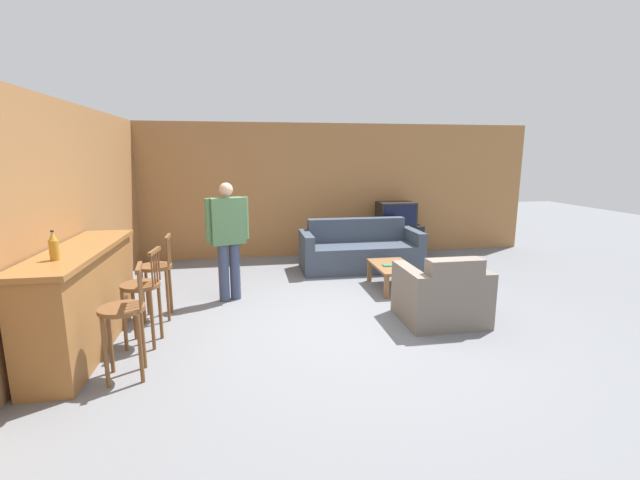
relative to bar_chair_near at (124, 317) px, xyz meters
name	(u,v)px	position (x,y,z in m)	size (l,w,h in m)	color
ground_plane	(344,323)	(2.22, 0.91, -0.57)	(24.00, 24.00, 0.00)	slate
wall_back	(303,191)	(2.22, 4.57, 0.73)	(9.40, 0.08, 2.60)	#9E6B3D
wall_left	(91,208)	(-0.92, 2.24, 0.73)	(0.08, 8.66, 2.60)	#9E6B3D
bar_counter	(83,298)	(-0.59, 0.73, -0.04)	(0.55, 2.15, 1.07)	brown
bar_chair_near	(124,317)	(0.00, 0.00, 0.00)	(0.45, 0.45, 1.04)	brown
bar_chair_mid	(142,293)	(0.00, 0.70, 0.00)	(0.44, 0.44, 1.04)	brown
bar_chair_far	(157,273)	(0.00, 1.47, 0.00)	(0.42, 0.42, 1.04)	brown
couch_far	(360,251)	(3.07, 3.33, -0.26)	(2.09, 0.89, 0.87)	#384251
armchair_near	(442,296)	(3.40, 0.77, -0.26)	(0.96, 0.85, 0.85)	#70665B
coffee_table	(393,269)	(3.26, 2.11, -0.26)	(0.56, 0.93, 0.37)	brown
tv_unit	(395,241)	(4.01, 4.16, -0.26)	(1.00, 0.55, 0.62)	black
tv	(396,214)	(4.01, 4.16, 0.28)	(0.71, 0.50, 0.46)	black
bottle	(54,247)	(-0.60, 0.23, 0.62)	(0.08, 0.08, 0.27)	#B27A23
book_on_table	(389,265)	(3.18, 2.08, -0.20)	(0.20, 0.13, 0.02)	#33704C
person_by_window	(228,235)	(0.84, 2.01, 0.34)	(0.57, 0.33, 1.63)	#384260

